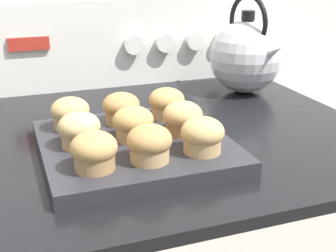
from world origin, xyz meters
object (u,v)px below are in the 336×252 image
object	(u,v)px
muffin_r1_c1	(133,124)
muffin_r1_c0	(79,130)
muffin_r0_c1	(149,144)
muffin_r2_c1	(121,108)
muffin_r0_c2	(203,135)
tea_kettle	(246,56)
muffin_pan	(135,146)
muffin_r1_c2	(183,118)
muffin_r2_c2	(167,103)
muffin_r0_c0	(94,151)
muffin_r2_c0	(70,113)

from	to	relation	value
muffin_r1_c1	muffin_r1_c0	bearing A→B (deg)	179.01
muffin_r0_c1	muffin_r2_c1	bearing A→B (deg)	89.00
muffin_r0_c2	muffin_r1_c0	distance (m)	0.18
muffin_r1_c0	tea_kettle	world-z (taller)	tea_kettle
muffin_r1_c1	muffin_pan	bearing A→B (deg)	-59.16
muffin_pan	muffin_r1_c2	bearing A→B (deg)	0.00
muffin_r1_c2	muffin_r2_c2	xyz separation A→B (m)	(0.00, 0.08, 0.00)
muffin_pan	muffin_r0_c1	world-z (taller)	muffin_r0_c1
muffin_pan	muffin_r1_c2	distance (m)	0.09
muffin_pan	muffin_r0_c0	bearing A→B (deg)	-133.72
muffin_pan	muffin_r2_c0	bearing A→B (deg)	135.28
muffin_r0_c2	muffin_r2_c1	distance (m)	0.18
muffin_r0_c1	muffin_r2_c2	xyz separation A→B (m)	(0.08, 0.16, 0.00)
muffin_r0_c1	muffin_r0_c2	size ratio (longest dim) A/B	1.00
muffin_r1_c2	muffin_r1_c0	bearing A→B (deg)	179.01
muffin_r0_c1	muffin_r1_c1	distance (m)	0.08
tea_kettle	muffin_r0_c0	bearing A→B (deg)	-141.28
muffin_r1_c1	muffin_r2_c2	distance (m)	0.12
muffin_r0_c0	muffin_r2_c2	size ratio (longest dim) A/B	1.00
muffin_r0_c2	muffin_r2_c0	distance (m)	0.23
muffin_r0_c1	tea_kettle	distance (m)	0.46
muffin_r2_c1	tea_kettle	distance (m)	0.36
muffin_r0_c1	muffin_r1_c2	xyz separation A→B (m)	(0.08, 0.08, 0.00)
muffin_r0_c0	muffin_r1_c0	size ratio (longest dim) A/B	1.00
muffin_r0_c1	muffin_r2_c2	bearing A→B (deg)	62.86
muffin_r1_c0	tea_kettle	xyz separation A→B (m)	(0.41, 0.24, 0.03)
muffin_r1_c0	muffin_r1_c1	world-z (taller)	same
muffin_r1_c0	muffin_r1_c2	size ratio (longest dim) A/B	1.00
muffin_r0_c0	muffin_r2_c2	bearing A→B (deg)	45.52
muffin_pan	tea_kettle	world-z (taller)	tea_kettle
muffin_r2_c2	tea_kettle	distance (m)	0.29
muffin_pan	muffin_r0_c0	xyz separation A→B (m)	(-0.08, -0.08, 0.04)
muffin_r0_c2	muffin_r1_c2	bearing A→B (deg)	89.21
muffin_r0_c0	muffin_r1_c2	world-z (taller)	same
tea_kettle	muffin_r0_c1	bearing A→B (deg)	-135.25
muffin_r0_c2	muffin_pan	bearing A→B (deg)	134.80
muffin_r2_c0	muffin_r2_c2	bearing A→B (deg)	-0.55
muffin_r1_c1	muffin_r2_c2	world-z (taller)	same
muffin_pan	muffin_r1_c0	bearing A→B (deg)	178.06
muffin_r0_c0	muffin_r2_c1	distance (m)	0.18
muffin_r2_c1	muffin_r0_c2	bearing A→B (deg)	-64.02
muffin_pan	muffin_r2_c2	bearing A→B (deg)	44.79
muffin_r0_c0	muffin_r1_c0	distance (m)	0.09
muffin_r1_c2	muffin_r0_c2	bearing A→B (deg)	-90.79
muffin_r1_c2	tea_kettle	bearing A→B (deg)	44.57
muffin_r1_c0	muffin_r2_c2	bearing A→B (deg)	25.46
muffin_r1_c2	muffin_r2_c1	bearing A→B (deg)	134.42
muffin_r2_c0	muffin_r1_c1	bearing A→B (deg)	-44.52
muffin_pan	muffin_r2_c2	xyz separation A→B (m)	(0.08, 0.08, 0.04)
muffin_r2_c2	tea_kettle	size ratio (longest dim) A/B	0.29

